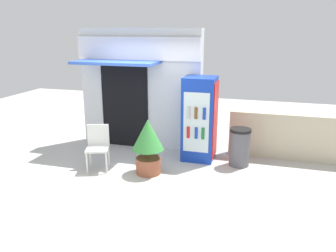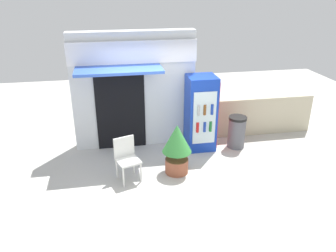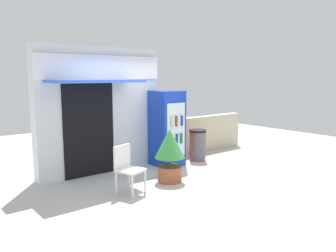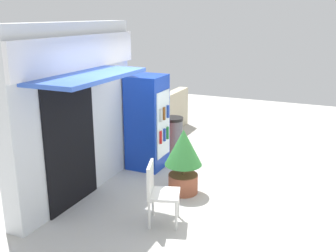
{
  "view_description": "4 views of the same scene",
  "coord_description": "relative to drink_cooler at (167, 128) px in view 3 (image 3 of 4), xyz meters",
  "views": [
    {
      "loc": [
        2.34,
        -5.7,
        2.76
      ],
      "look_at": [
        0.52,
        0.51,
        0.9
      ],
      "focal_mm": 36.52,
      "sensor_mm": 36.0,
      "label": 1
    },
    {
      "loc": [
        -1.08,
        -5.92,
        3.79
      ],
      "look_at": [
        0.11,
        0.61,
        0.9
      ],
      "focal_mm": 35.99,
      "sensor_mm": 36.0,
      "label": 2
    },
    {
      "loc": [
        -4.05,
        -4.99,
        2.15
      ],
      "look_at": [
        0.49,
        0.55,
        1.08
      ],
      "focal_mm": 36.24,
      "sensor_mm": 36.0,
      "label": 3
    },
    {
      "loc": [
        -5.31,
        -2.03,
        2.87
      ],
      "look_at": [
        0.42,
        0.54,
        1.06
      ],
      "focal_mm": 41.52,
      "sensor_mm": 36.0,
      "label": 4
    }
  ],
  "objects": [
    {
      "name": "ground",
      "position": [
        -1.02,
        -1.23,
        -0.9
      ],
      "size": [
        16.0,
        16.0,
        0.0
      ],
      "primitive_type": "plane",
      "color": "beige"
    },
    {
      "name": "storefront_building",
      "position": [
        -1.54,
        0.49,
        0.54
      ],
      "size": [
        2.88,
        1.14,
        2.76
      ],
      "color": "silver",
      "rests_on": "ground"
    },
    {
      "name": "drink_cooler",
      "position": [
        0.0,
        0.0,
        0.0
      ],
      "size": [
        0.68,
        0.7,
        1.79
      ],
      "color": "#1438B2",
      "rests_on": "ground"
    },
    {
      "name": "plastic_chair",
      "position": [
        -1.85,
        -1.1,
        -0.38
      ],
      "size": [
        0.55,
        0.54,
        0.9
      ],
      "color": "silver",
      "rests_on": "ground"
    },
    {
      "name": "potted_plant_near_shop",
      "position": [
        -0.8,
        -1.05,
        -0.26
      ],
      "size": [
        0.61,
        0.61,
        1.1
      ],
      "color": "#995138",
      "rests_on": "ground"
    },
    {
      "name": "trash_bin",
      "position": [
        0.88,
        -0.14,
        -0.5
      ],
      "size": [
        0.43,
        0.43,
        0.79
      ],
      "color": "#595960",
      "rests_on": "ground"
    },
    {
      "name": "stone_boundary_wall",
      "position": [
        1.88,
        0.53,
        -0.39
      ],
      "size": [
        2.57,
        0.24,
        1.0
      ],
      "primitive_type": "cube",
      "color": "beige",
      "rests_on": "ground"
    }
  ]
}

